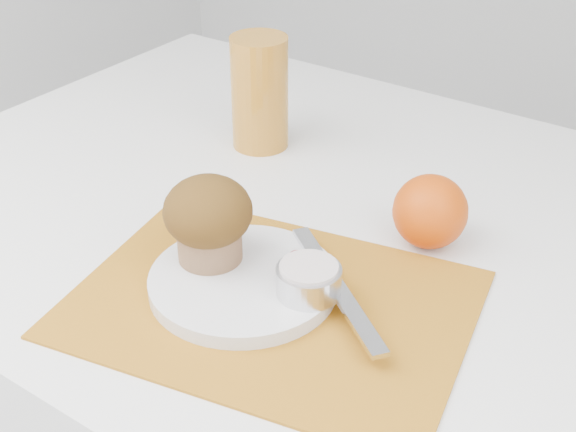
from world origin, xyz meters
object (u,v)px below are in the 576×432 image
Objects in this scene: orange at (430,211)px; muffin at (208,218)px; juice_glass at (260,93)px; plate at (243,282)px.

orange is 0.89× the size of muffin.
orange is 0.25m from muffin.
juice_glass is at bearing 116.84° from muffin.
juice_glass is (-0.19, 0.28, 0.07)m from plate.
juice_glass is at bearing 163.25° from orange.
juice_glass is at bearing 123.68° from plate.
plate is 2.08× the size of muffin.
juice_glass reaches higher than muffin.
orange is at bearing 48.25° from muffin.
muffin is (-0.16, -0.18, 0.03)m from orange.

